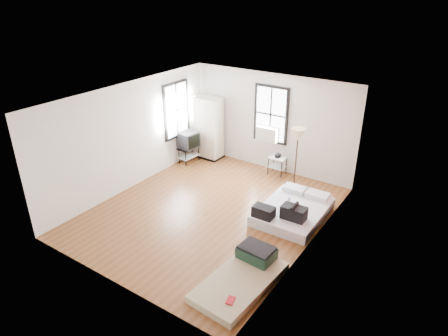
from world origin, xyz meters
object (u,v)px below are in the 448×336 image
Objects in this scene: wardrobe at (207,128)px; side_table at (278,161)px; tv_stand at (189,141)px; mattress_main at (292,211)px; mattress_bare at (244,275)px; floor_lamp at (298,138)px.

wardrobe reaches higher than side_table.
side_table is 2.73m from tv_stand.
side_table is at bearing 21.75° from tv_stand.
mattress_main reaches higher than mattress_bare.
tv_stand is (-0.21, -0.65, -0.27)m from wardrobe.
tv_stand is (-4.15, 3.61, 0.56)m from mattress_bare.
mattress_main is 2.00× the size of tv_stand.
floor_lamp is 1.80× the size of tv_stand.
side_table reaches higher than mattress_bare.
floor_lamp reaches higher than tv_stand.
wardrobe is at bearing 78.17° from tv_stand.
mattress_main is 2.28m from side_table.
wardrobe is 0.74m from tv_stand.
side_table is (-1.34, 1.83, 0.25)m from mattress_main.
mattress_bare is 5.87m from wardrobe.
wardrobe is at bearing 153.75° from mattress_main.
wardrobe is 3.29m from floor_lamp.
mattress_main is at bearing -66.57° from floor_lamp.
tv_stand reaches higher than side_table.
wardrobe reaches higher than floor_lamp.
mattress_bare is at bearing -70.57° from side_table.
wardrobe is 1.99× the size of tv_stand.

